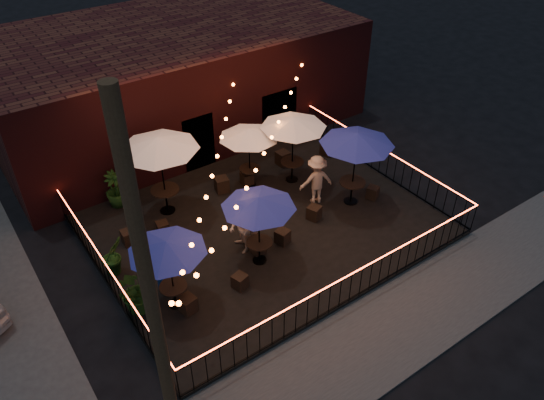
{
  "coord_description": "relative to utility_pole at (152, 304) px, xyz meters",
  "views": [
    {
      "loc": [
        -7.26,
        -8.74,
        10.7
      ],
      "look_at": [
        0.27,
        1.93,
        1.01
      ],
      "focal_mm": 35.0,
      "sensor_mm": 36.0,
      "label": 1
    }
  ],
  "objects": [
    {
      "name": "bistro_chair_6",
      "position": [
        5.26,
        6.91,
        -3.59
      ],
      "size": [
        0.52,
        0.52,
        0.51
      ],
      "primitive_type": "cube",
      "rotation": [
        0.0,
        0.0,
        -0.22
      ],
      "color": "black",
      "rests_on": "patio"
    },
    {
      "name": "bistro_chair_3",
      "position": [
        2.61,
        6.0,
        -3.64
      ],
      "size": [
        0.41,
        0.41,
        0.42
      ],
      "primitive_type": "cube",
      "rotation": [
        0.0,
        0.0,
        2.97
      ],
      "color": "black",
      "rests_on": "patio"
    },
    {
      "name": "cooler",
      "position": [
        1.76,
        3.8,
        -3.47
      ],
      "size": [
        0.67,
        0.58,
        0.75
      ],
      "rotation": [
        0.0,
        0.0,
        0.36
      ],
      "color": "#113EA4",
      "rests_on": "patio"
    },
    {
      "name": "fence_right",
      "position": [
        10.4,
        4.6,
        -3.34
      ],
      "size": [
        0.04,
        8.0,
        1.04
      ],
      "rotation": [
        0.0,
        0.0,
        1.57
      ],
      "color": "black",
      "rests_on": "patio"
    },
    {
      "name": "patron_b",
      "position": [
        4.18,
        3.98,
        -3.06
      ],
      "size": [
        0.74,
        0.87,
        1.58
      ],
      "primitive_type": "imported",
      "rotation": [
        0.0,
        0.0,
        -1.76
      ],
      "color": "#DEAC98",
      "rests_on": "patio"
    },
    {
      "name": "fence_front",
      "position": [
        5.4,
        0.6,
        -3.34
      ],
      "size": [
        10.0,
        0.04,
        1.04
      ],
      "color": "black",
      "rests_on": "patio"
    },
    {
      "name": "potted_shrub_b",
      "position": [
        0.8,
        5.24,
        -3.24
      ],
      "size": [
        0.75,
        0.65,
        1.21
      ],
      "primitive_type": "imported",
      "rotation": [
        0.0,
        0.0,
        0.19
      ],
      "color": "#1B3A10",
      "rests_on": "patio"
    },
    {
      "name": "cafe_table_1",
      "position": [
        3.23,
        6.96,
        -1.35
      ],
      "size": [
        3.0,
        3.0,
        2.74
      ],
      "rotation": [
        0.0,
        0.0,
        0.24
      ],
      "color": "black",
      "rests_on": "patio"
    },
    {
      "name": "ground",
      "position": [
        5.4,
        2.6,
        -4.0
      ],
      "size": [
        110.0,
        110.0,
        0.0
      ],
      "primitive_type": "plane",
      "color": "black",
      "rests_on": "ground"
    },
    {
      "name": "bistro_chair_1",
      "position": [
        3.32,
        2.72,
        -3.64
      ],
      "size": [
        0.44,
        0.44,
        0.42
      ],
      "primitive_type": "cube",
      "rotation": [
        0.0,
        0.0,
        3.42
      ],
      "color": "black",
      "rests_on": "patio"
    },
    {
      "name": "bistro_chair_0",
      "position": [
        1.77,
        2.78,
        -3.62
      ],
      "size": [
        0.46,
        0.46,
        0.47
      ],
      "primitive_type": "cube",
      "rotation": [
        0.0,
        0.0,
        0.19
      ],
      "color": "black",
      "rests_on": "patio"
    },
    {
      "name": "bistro_chair_5",
      "position": [
        5.37,
        3.55,
        -3.63
      ],
      "size": [
        0.47,
        0.47,
        0.44
      ],
      "primitive_type": "cube",
      "rotation": [
        0.0,
        0.0,
        3.44
      ],
      "color": "black",
      "rests_on": "patio"
    },
    {
      "name": "sidewalk",
      "position": [
        5.4,
        -0.65,
        -3.98
      ],
      "size": [
        18.0,
        2.5,
        0.05
      ],
      "primitive_type": "cube",
      "color": "#413E3C",
      "rests_on": "ground"
    },
    {
      "name": "patron_c",
      "position": [
        7.48,
        4.59,
        -2.99
      ],
      "size": [
        1.25,
        0.94,
        1.73
      ],
      "primitive_type": "imported",
      "rotation": [
        0.0,
        0.0,
        2.85
      ],
      "color": "#D2A18E",
      "rests_on": "patio"
    },
    {
      "name": "cafe_table_2",
      "position": [
        4.35,
        3.28,
        -1.77
      ],
      "size": [
        2.19,
        2.19,
        2.27
      ],
      "rotation": [
        0.0,
        0.0,
        0.06
      ],
      "color": "black",
      "rests_on": "patio"
    },
    {
      "name": "utility_pole",
      "position": [
        0.0,
        0.0,
        0.0
      ],
      "size": [
        0.26,
        0.26,
        8.0
      ],
      "primitive_type": "cylinder",
      "color": "#392617",
      "rests_on": "ground"
    },
    {
      "name": "cafe_table_0",
      "position": [
        1.6,
        3.17,
        -1.86
      ],
      "size": [
        2.15,
        2.15,
        2.18
      ],
      "rotation": [
        0.0,
        0.0,
        0.09
      ],
      "color": "black",
      "rests_on": "patio"
    },
    {
      "name": "potted_shrub_c",
      "position": [
        2.06,
        8.2,
        -3.23
      ],
      "size": [
        0.88,
        0.88,
        1.24
      ],
      "primitive_type": "imported",
      "rotation": [
        0.0,
        0.0,
        0.32
      ],
      "color": "#0C380C",
      "rests_on": "patio"
    },
    {
      "name": "potted_shrub_a",
      "position": [
        0.8,
        3.59,
        -3.22
      ],
      "size": [
        1.35,
        1.24,
        1.26
      ],
      "primitive_type": "imported",
      "rotation": [
        0.0,
        0.0,
        0.26
      ],
      "color": "#143A10",
      "rests_on": "patio"
    },
    {
      "name": "bistro_chair_7",
      "position": [
        6.18,
        6.75,
        -3.63
      ],
      "size": [
        0.4,
        0.4,
        0.45
      ],
      "primitive_type": "cube",
      "rotation": [
        0.0,
        0.0,
        3.08
      ],
      "color": "black",
      "rests_on": "patio"
    },
    {
      "name": "festoon_lights",
      "position": [
        4.39,
        4.3,
        -1.48
      ],
      "size": [
        10.02,
        8.72,
        1.32
      ],
      "color": "orange",
      "rests_on": "ground"
    },
    {
      "name": "bistro_chair_10",
      "position": [
        7.95,
        7.08,
        -3.6
      ],
      "size": [
        0.45,
        0.45,
        0.51
      ],
      "primitive_type": "cube",
      "rotation": [
        0.0,
        0.0,
        0.04
      ],
      "color": "black",
      "rests_on": "patio"
    },
    {
      "name": "bistro_chair_2",
      "position": [
        1.59,
        6.18,
        -3.62
      ],
      "size": [
        0.4,
        0.4,
        0.46
      ],
      "primitive_type": "cube",
      "rotation": [
        0.0,
        0.0,
        -0.04
      ],
      "color": "black",
      "rests_on": "patio"
    },
    {
      "name": "brick_building",
      "position": [
        6.4,
        12.59,
        -2.0
      ],
      "size": [
        14.0,
        8.0,
        4.0
      ],
      "color": "#330E0E",
      "rests_on": "ground"
    },
    {
      "name": "bistro_chair_4",
      "position": [
        4.52,
        3.6,
        -3.62
      ],
      "size": [
        0.4,
        0.4,
        0.45
      ],
      "primitive_type": "cube",
      "rotation": [
        0.0,
        0.0,
        -0.04
      ],
      "color": "black",
      "rests_on": "patio"
    },
    {
      "name": "bistro_chair_11",
      "position": [
        9.71,
        6.68,
        -3.61
      ],
      "size": [
        0.5,
        0.5,
        0.47
      ],
      "primitive_type": "cube",
      "rotation": [
        0.0,
        0.0,
        3.45
      ],
      "color": "black",
      "rests_on": "patio"
    },
    {
      "name": "cafe_table_5",
      "position": [
        7.61,
        6.07,
        -1.61
      ],
      "size": [
        2.67,
        2.67,
        2.45
      ],
      "rotation": [
        0.0,
        0.0,
        0.23
      ],
      "color": "black",
      "rests_on": "patio"
    },
    {
      "name": "cafe_table_3",
      "position": [
        6.24,
        6.65,
        -1.84
      ],
      "size": [
        2.43,
        2.43,
        2.2
      ],
      "rotation": [
        0.0,
        0.0,
        -0.25
      ],
      "color": "black",
      "rests_on": "patio"
    },
    {
      "name": "bistro_chair_9",
      "position": [
        9.17,
        3.65,
        -3.64
      ],
      "size": [
        0.47,
        0.47,
        0.42
      ],
      "primitive_type": "cube",
      "rotation": [
        0.0,
        0.0,
        3.57
      ],
      "color": "black",
      "rests_on": "patio"
    },
    {
      "name": "patron_a",
      "position": [
        4.71,
        4.1,
        -3.08
      ],
      "size": [
        0.55,
        0.66,
        1.55
      ],
      "primitive_type": "imported",
      "rotation": [
        0.0,
        0.0,
        1.19
      ],
      "color": "#D9A894",
      "rests_on": "patio"
    },
    {
      "name": "patio",
      "position": [
        5.4,
        4.6,
        -3.92
      ],
      "size": [
        10.0,
        8.0,
        0.15
      ],
      "primitive_type": "cube",
      "color": "black",
      "rests_on": "ground"
    },
    {
      "name": "cafe_table_4",
      "position": [
        8.43,
        3.9,
        -1.49
      ],
      "size": [
        2.37,
        2.37,
        2.58
      ],
      "rotation": [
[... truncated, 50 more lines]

